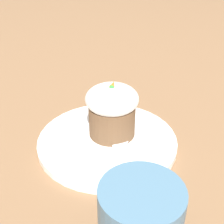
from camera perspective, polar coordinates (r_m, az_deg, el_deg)
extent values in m
plane|color=#846042|center=(0.52, -0.85, -5.90)|extent=(4.00, 4.00, 0.00)
cylinder|color=white|center=(0.51, -0.86, -5.37)|extent=(0.23, 0.23, 0.01)
cylinder|color=brown|center=(0.51, 0.00, -1.41)|extent=(0.08, 0.08, 0.05)
ellipsoid|color=white|center=(0.49, 0.00, 2.44)|extent=(0.08, 0.08, 0.04)
cone|color=orange|center=(0.48, 0.16, 5.05)|extent=(0.02, 0.01, 0.01)
sphere|color=green|center=(0.47, -0.06, 4.45)|extent=(0.01, 0.01, 0.01)
cube|color=silver|center=(0.46, -0.02, -8.86)|extent=(0.08, 0.01, 0.00)
ellipsoid|color=silver|center=(0.51, 1.16, -4.67)|extent=(0.05, 0.04, 0.01)
torus|color=teal|center=(0.36, 5.68, -15.14)|extent=(0.05, 0.01, 0.05)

